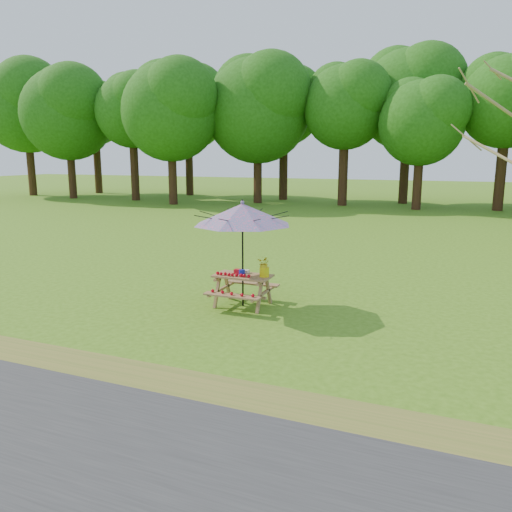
% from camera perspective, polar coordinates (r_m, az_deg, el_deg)
% --- Properties ---
extents(ground, '(120.00, 120.00, 0.00)m').
position_cam_1_polar(ground, '(11.78, -20.55, -4.75)').
color(ground, '#407215').
rests_on(ground, ground).
extents(treeline, '(60.00, 12.00, 16.00)m').
position_cam_1_polar(treeline, '(31.60, 8.25, 20.14)').
color(treeline, '#1C520E').
rests_on(treeline, ground).
extents(picnic_table, '(1.20, 1.32, 0.67)m').
position_cam_1_polar(picnic_table, '(10.55, -1.52, -4.00)').
color(picnic_table, olive).
rests_on(picnic_table, ground).
extents(patio_umbrella, '(2.12, 2.12, 2.25)m').
position_cam_1_polar(patio_umbrella, '(10.24, -1.56, 4.79)').
color(patio_umbrella, black).
rests_on(patio_umbrella, ground).
extents(produce_bins, '(0.30, 0.40, 0.13)m').
position_cam_1_polar(produce_bins, '(10.50, -1.67, -1.85)').
color(produce_bins, red).
rests_on(produce_bins, picnic_table).
extents(tomatoes_row, '(0.77, 0.13, 0.07)m').
position_cam_1_polar(tomatoes_row, '(10.36, -2.68, -2.14)').
color(tomatoes_row, red).
rests_on(tomatoes_row, picnic_table).
extents(flower_bucket, '(0.29, 0.26, 0.43)m').
position_cam_1_polar(flower_bucket, '(10.28, 0.96, -1.11)').
color(flower_bucket, yellow).
rests_on(flower_bucket, picnic_table).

